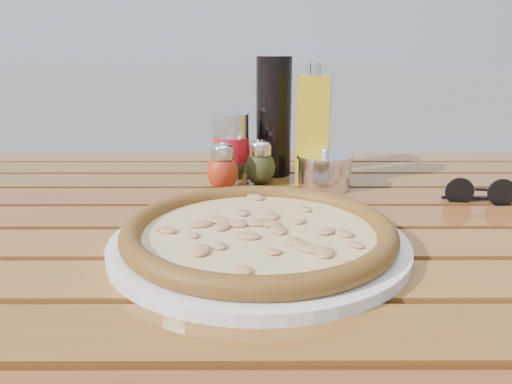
{
  "coord_description": "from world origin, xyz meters",
  "views": [
    {
      "loc": [
        -0.0,
        -0.69,
        0.99
      ],
      "look_at": [
        0.0,
        0.02,
        0.78
      ],
      "focal_mm": 35.0,
      "sensor_mm": 36.0,
      "label": 1
    }
  ],
  "objects_px": {
    "oregano_shaker": "(260,163)",
    "soda_can": "(231,147)",
    "sunglasses": "(480,193)",
    "table": "(256,263)",
    "plate": "(259,243)",
    "pepper_shaker": "(222,167)",
    "parmesan_tin": "(324,171)",
    "dark_bottle": "(274,117)",
    "pizza": "(259,231)",
    "olive_oil_cruet": "(314,130)"
  },
  "relations": [
    {
      "from": "oregano_shaker",
      "to": "soda_can",
      "type": "xyz_separation_m",
      "value": [
        -0.05,
        0.05,
        0.02
      ]
    },
    {
      "from": "sunglasses",
      "to": "table",
      "type": "bearing_deg",
      "value": -163.31
    },
    {
      "from": "plate",
      "to": "oregano_shaker",
      "type": "relative_size",
      "value": 4.39
    },
    {
      "from": "oregano_shaker",
      "to": "soda_can",
      "type": "distance_m",
      "value": 0.07
    },
    {
      "from": "pepper_shaker",
      "to": "oregano_shaker",
      "type": "distance_m",
      "value": 0.07
    },
    {
      "from": "parmesan_tin",
      "to": "sunglasses",
      "type": "relative_size",
      "value": 1.04
    },
    {
      "from": "plate",
      "to": "soda_can",
      "type": "height_order",
      "value": "soda_can"
    },
    {
      "from": "plate",
      "to": "dark_bottle",
      "type": "xyz_separation_m",
      "value": [
        0.03,
        0.37,
        0.1
      ]
    },
    {
      "from": "table",
      "to": "plate",
      "type": "relative_size",
      "value": 3.89
    },
    {
      "from": "pepper_shaker",
      "to": "soda_can",
      "type": "relative_size",
      "value": 0.68
    },
    {
      "from": "pizza",
      "to": "sunglasses",
      "type": "relative_size",
      "value": 3.92
    },
    {
      "from": "table",
      "to": "plate",
      "type": "height_order",
      "value": "plate"
    },
    {
      "from": "plate",
      "to": "pizza",
      "type": "height_order",
      "value": "pizza"
    },
    {
      "from": "pizza",
      "to": "plate",
      "type": "bearing_deg",
      "value": 0.0
    },
    {
      "from": "soda_can",
      "to": "olive_oil_cruet",
      "type": "bearing_deg",
      "value": -14.17
    },
    {
      "from": "plate",
      "to": "soda_can",
      "type": "relative_size",
      "value": 3.0
    },
    {
      "from": "table",
      "to": "olive_oil_cruet",
      "type": "height_order",
      "value": "olive_oil_cruet"
    },
    {
      "from": "oregano_shaker",
      "to": "plate",
      "type": "bearing_deg",
      "value": -90.86
    },
    {
      "from": "table",
      "to": "oregano_shaker",
      "type": "xyz_separation_m",
      "value": [
        0.01,
        0.17,
        0.11
      ]
    },
    {
      "from": "pizza",
      "to": "parmesan_tin",
      "type": "xyz_separation_m",
      "value": [
        0.12,
        0.27,
        0.01
      ]
    },
    {
      "from": "soda_can",
      "to": "parmesan_tin",
      "type": "xyz_separation_m",
      "value": [
        0.16,
        -0.07,
        -0.03
      ]
    },
    {
      "from": "table",
      "to": "dark_bottle",
      "type": "height_order",
      "value": "dark_bottle"
    },
    {
      "from": "olive_oil_cruet",
      "to": "sunglasses",
      "type": "bearing_deg",
      "value": -25.41
    },
    {
      "from": "plate",
      "to": "parmesan_tin",
      "type": "distance_m",
      "value": 0.29
    },
    {
      "from": "olive_oil_cruet",
      "to": "oregano_shaker",
      "type": "bearing_deg",
      "value": -175.13
    },
    {
      "from": "table",
      "to": "pepper_shaker",
      "type": "distance_m",
      "value": 0.19
    },
    {
      "from": "dark_bottle",
      "to": "soda_can",
      "type": "bearing_deg",
      "value": -160.14
    },
    {
      "from": "pizza",
      "to": "oregano_shaker",
      "type": "relative_size",
      "value": 5.3
    },
    {
      "from": "plate",
      "to": "sunglasses",
      "type": "bearing_deg",
      "value": 28.09
    },
    {
      "from": "dark_bottle",
      "to": "soda_can",
      "type": "distance_m",
      "value": 0.1
    },
    {
      "from": "olive_oil_cruet",
      "to": "parmesan_tin",
      "type": "distance_m",
      "value": 0.08
    },
    {
      "from": "parmesan_tin",
      "to": "sunglasses",
      "type": "height_order",
      "value": "parmesan_tin"
    },
    {
      "from": "table",
      "to": "pepper_shaker",
      "type": "height_order",
      "value": "pepper_shaker"
    },
    {
      "from": "plate",
      "to": "pepper_shaker",
      "type": "bearing_deg",
      "value": 102.81
    },
    {
      "from": "dark_bottle",
      "to": "soda_can",
      "type": "xyz_separation_m",
      "value": [
        -0.08,
        -0.03,
        -0.05
      ]
    },
    {
      "from": "pizza",
      "to": "parmesan_tin",
      "type": "relative_size",
      "value": 3.78
    },
    {
      "from": "olive_oil_cruet",
      "to": "parmesan_tin",
      "type": "height_order",
      "value": "olive_oil_cruet"
    },
    {
      "from": "oregano_shaker",
      "to": "olive_oil_cruet",
      "type": "xyz_separation_m",
      "value": [
        0.09,
        0.01,
        0.06
      ]
    },
    {
      "from": "olive_oil_cruet",
      "to": "sunglasses",
      "type": "relative_size",
      "value": 1.89
    },
    {
      "from": "pizza",
      "to": "dark_bottle",
      "type": "relative_size",
      "value": 1.98
    },
    {
      "from": "oregano_shaker",
      "to": "pepper_shaker",
      "type": "bearing_deg",
      "value": -153.45
    },
    {
      "from": "table",
      "to": "pizza",
      "type": "relative_size",
      "value": 3.22
    },
    {
      "from": "pizza",
      "to": "olive_oil_cruet",
      "type": "bearing_deg",
      "value": 72.08
    },
    {
      "from": "pepper_shaker",
      "to": "parmesan_tin",
      "type": "distance_m",
      "value": 0.18
    },
    {
      "from": "parmesan_tin",
      "to": "table",
      "type": "bearing_deg",
      "value": -128.83
    },
    {
      "from": "plate",
      "to": "pepper_shaker",
      "type": "height_order",
      "value": "pepper_shaker"
    },
    {
      "from": "olive_oil_cruet",
      "to": "parmesan_tin",
      "type": "xyz_separation_m",
      "value": [
        0.02,
        -0.04,
        -0.07
      ]
    },
    {
      "from": "dark_bottle",
      "to": "pepper_shaker",
      "type": "bearing_deg",
      "value": -130.58
    },
    {
      "from": "plate",
      "to": "dark_bottle",
      "type": "height_order",
      "value": "dark_bottle"
    },
    {
      "from": "table",
      "to": "sunglasses",
      "type": "distance_m",
      "value": 0.37
    }
  ]
}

